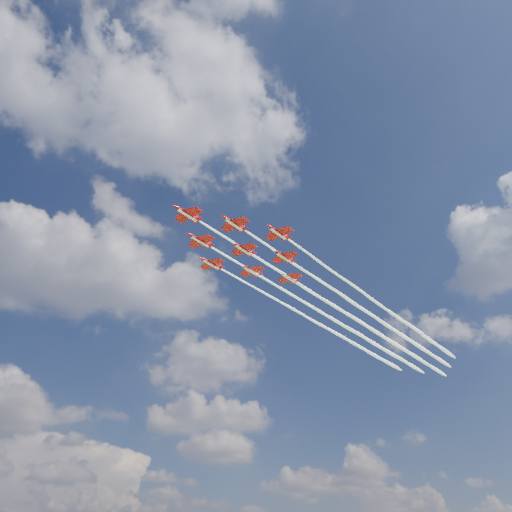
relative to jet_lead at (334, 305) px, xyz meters
name	(u,v)px	position (x,y,z in m)	size (l,w,h in m)	color
jet_lead	(334,305)	(0.00, 0.00, 0.00)	(119.14, 88.05, 2.35)	#B80A13
jet_row2_port	(365,311)	(12.67, 1.33, 0.00)	(119.14, 88.05, 2.35)	#B80A13
jet_row2_starb	(335,320)	(5.09, 11.68, 0.00)	(119.14, 88.05, 2.35)	#B80A13
jet_row3_port	(396,316)	(25.34, 2.66, 0.00)	(119.14, 88.05, 2.35)	#B80A13
jet_row3_centre	(365,325)	(17.76, 13.01, 0.00)	(119.14, 88.05, 2.35)	#B80A13
jet_row3_starb	(336,333)	(10.18, 23.35, 0.00)	(119.14, 88.05, 2.35)	#B80A13
jet_row4_port	(394,330)	(30.43, 14.34, 0.00)	(119.14, 88.05, 2.35)	#B80A13
jet_row4_starb	(364,338)	(22.85, 24.68, 0.00)	(119.14, 88.05, 2.35)	#B80A13
jet_tail	(392,342)	(35.52, 26.01, 0.00)	(119.14, 88.05, 2.35)	#B80A13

